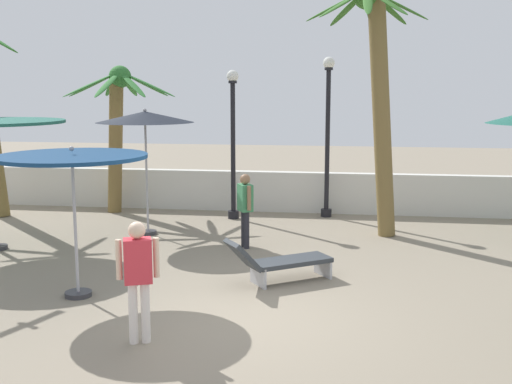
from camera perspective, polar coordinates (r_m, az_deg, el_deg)
ground_plane at (r=9.59m, az=-2.54°, el=-11.05°), size 56.00×56.00×0.00m
boundary_wall at (r=17.26m, az=2.58°, el=0.02°), size 25.20×0.30×1.09m
patio_umbrella_0 at (r=10.36m, az=-16.18°, el=2.46°), size 2.35×2.35×2.44m
patio_umbrella_4 at (r=14.53m, az=-9.94°, el=6.54°), size 2.20×2.20×2.89m
palm_tree_1 at (r=14.45m, az=10.82°, el=9.75°), size 2.67×2.66×5.64m
palm_tree_2 at (r=17.34m, az=-12.34°, el=6.48°), size 3.05×3.05×3.92m
lamp_post_1 at (r=16.45m, az=6.45°, el=5.47°), size 0.30×0.30×4.11m
lamp_post_2 at (r=16.13m, az=-2.08°, el=4.78°), size 0.30×0.30×3.78m
lounge_chair_0 at (r=11.03m, az=2.05°, el=-6.21°), size 1.87×1.53×0.84m
guest_0 at (r=8.47m, az=-10.55°, el=-6.94°), size 0.53×0.35×1.64m
guest_1 at (r=13.26m, az=-0.98°, el=-1.06°), size 0.38×0.50×1.57m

